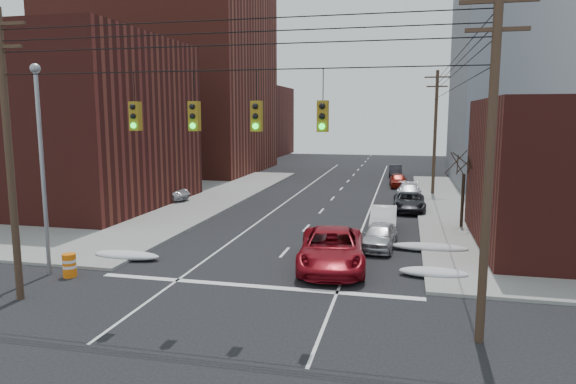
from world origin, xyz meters
The scene contains 28 objects.
ground centered at (0.00, 0.00, 0.00)m, with size 160.00×160.00×0.00m, color black.
sidewalk_nw centered at (-27.00, 27.00, 0.07)m, with size 40.00×40.00×0.15m, color gray.
building_brick_tall centered at (-24.00, 48.00, 15.00)m, with size 24.00×20.00×30.00m, color maroon.
building_brick_near centered at (-22.00, 22.00, 6.50)m, with size 20.00×16.00×13.00m, color #531D18.
building_brick_far centered at (-26.00, 74.00, 6.00)m, with size 22.00×18.00×12.00m, color #531D18.
building_office centered at (22.00, 44.00, 12.50)m, with size 22.00×20.00×25.00m, color gray.
building_glass centered at (24.00, 70.00, 11.00)m, with size 20.00×18.00×22.00m, color gray.
utility_pole_left centered at (-8.50, 3.00, 5.78)m, with size 2.20×0.28×11.00m.
utility_pole_right centered at (8.50, 3.00, 5.78)m, with size 2.20×0.28×11.00m.
utility_pole_far centered at (8.50, 34.00, 5.78)m, with size 2.20×0.28×11.00m.
traffic_signals centered at (0.10, 2.97, 7.17)m, with size 17.00×0.42×2.02m.
street_light centered at (-9.50, 6.00, 5.54)m, with size 0.44×0.44×9.32m.
bare_tree centered at (9.59, 20.00, 2.32)m, with size 2.09×2.20×4.93m.
snow_nw centered at (-7.40, 9.00, 0.21)m, with size 3.50×1.08×0.42m, color silver.
snow_ne centered at (7.40, 9.50, 0.21)m, with size 3.00×1.08×0.42m, color silver.
snow_east_far centered at (7.40, 14.00, 0.21)m, with size 4.00×1.08×0.42m, color silver.
red_pickup centered at (2.77, 9.91, 0.90)m, with size 3.00×6.51×1.81m, color maroon.
parked_car_a centered at (4.80, 13.93, 0.70)m, with size 1.66×4.14×1.41m, color #BBBBC0.
parked_car_b centered at (4.81, 18.40, 0.74)m, with size 1.57×4.52×1.49m, color white.
parked_car_c centered at (6.40, 25.44, 0.69)m, with size 2.30×5.00×1.39m, color black.
parked_car_d centered at (6.40, 29.78, 0.73)m, with size 2.05×5.05×1.46m, color silver.
parked_car_e centered at (5.38, 38.46, 0.69)m, with size 1.62×4.02×1.37m, color maroon.
parked_car_f centered at (4.91, 47.22, 0.68)m, with size 1.44×4.14×1.37m, color black.
lot_car_a centered at (-15.95, 23.26, 0.92)m, with size 1.62×4.65×1.53m, color silver.
lot_car_b centered at (-13.70, 25.13, 0.85)m, with size 2.33×5.05×1.40m, color silver.
lot_car_c centered at (-16.82, 19.82, 0.93)m, with size 2.19×5.38×1.56m, color black.
lot_car_d centered at (-16.69, 27.66, 0.78)m, with size 1.48×3.68×1.25m, color #ACACB1.
construction_barrel centered at (-8.38, 5.90, 0.54)m, with size 0.79×0.79×1.05m.
Camera 1 is at (6.03, -13.40, 7.15)m, focal length 32.00 mm.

